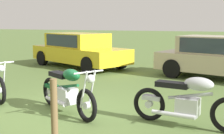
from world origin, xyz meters
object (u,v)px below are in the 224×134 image
Objects in this scene: car_beige at (218,55)px; fence_post_wooden at (54,116)px; motorcycle_silver at (188,101)px; motorcycle_green at (67,91)px; car_yellow at (79,48)px.

car_beige is 7.33m from fence_post_wooden.
car_beige is at bearing 94.66° from motorcycle_silver.
fence_post_wooden is (-1.77, -7.11, -0.25)m from car_beige.
car_beige is at bearing 76.02° from fence_post_wooden.
car_yellow reaches higher than motorcycle_green.
fence_post_wooden is (0.83, -1.73, 0.06)m from motorcycle_green.
motorcycle_green is 1.92m from fence_post_wooden.
motorcycle_green is at bearing -39.94° from car_yellow.
motorcycle_silver is at bearing 31.97° from motorcycle_green.
motorcycle_silver is 0.48× the size of car_beige.
car_yellow is (-3.03, 5.95, 0.32)m from motorcycle_green.
car_yellow is at bearing -171.00° from car_beige.
car_beige reaches higher than motorcycle_green.
motorcycle_green is at bearing -170.58° from motorcycle_silver.
motorcycle_green is 0.90× the size of motorcycle_silver.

